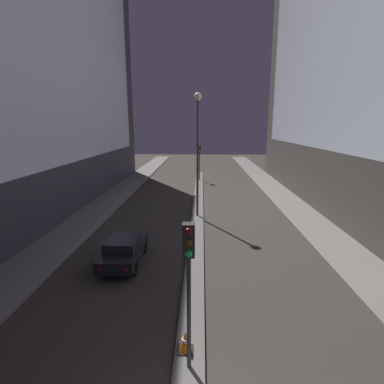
{
  "coord_description": "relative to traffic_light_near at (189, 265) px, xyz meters",
  "views": [
    {
      "loc": [
        0.33,
        -4.69,
        6.91
      ],
      "look_at": [
        -0.63,
        23.6,
        0.5
      ],
      "focal_mm": 28.0,
      "sensor_mm": 36.0,
      "label": 1
    }
  ],
  "objects": [
    {
      "name": "traffic_cone_near",
      "position": [
        -0.14,
        0.65,
        -2.85
      ],
      "size": [
        0.49,
        0.49,
        0.65
      ],
      "color": "black",
      "rests_on": "median_strip"
    },
    {
      "name": "traffic_light_near",
      "position": [
        0.0,
        0.0,
        0.0
      ],
      "size": [
        0.32,
        0.42,
        4.3
      ],
      "color": "#383838",
      "rests_on": "median_strip"
    },
    {
      "name": "building_right",
      "position": [
        12.56,
        16.95,
        11.51
      ],
      "size": [
        6.01,
        38.94,
        29.62
      ],
      "color": "#4C4742",
      "rests_on": "ground"
    },
    {
      "name": "car_left_lane",
      "position": [
        -3.58,
        6.75,
        -2.58
      ],
      "size": [
        1.73,
        4.09,
        1.42
      ],
      "color": "black",
      "rests_on": "ground"
    },
    {
      "name": "traffic_light_mid",
      "position": [
        0.0,
        29.69,
        0.0
      ],
      "size": [
        0.32,
        0.42,
        4.3
      ],
      "color": "#383838",
      "rests_on": "median_strip"
    },
    {
      "name": "median_strip",
      "position": [
        0.0,
        17.13,
        -3.24
      ],
      "size": [
        0.92,
        37.3,
        0.14
      ],
      "color": "#56544F",
      "rests_on": "ground"
    },
    {
      "name": "street_lamp",
      "position": [
        0.0,
        14.6,
        3.07
      ],
      "size": [
        0.56,
        0.56,
        8.94
      ],
      "color": "#383838",
      "rests_on": "median_strip"
    },
    {
      "name": "building_left",
      "position": [
        -12.56,
        16.95,
        8.67
      ],
      "size": [
        6.01,
        38.94,
        23.94
      ],
      "color": "#383842",
      "rests_on": "ground"
    }
  ]
}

